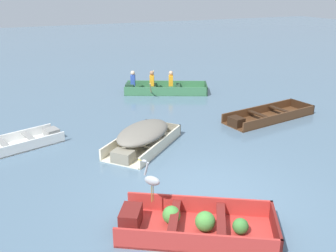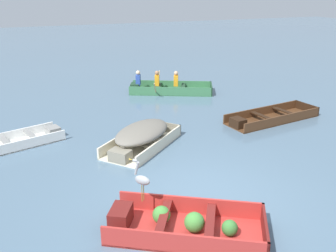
% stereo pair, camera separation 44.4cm
% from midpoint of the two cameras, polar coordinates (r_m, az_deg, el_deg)
% --- Properties ---
extents(ground_plane, '(80.00, 80.00, 0.00)m').
position_cam_midpoint_polar(ground_plane, '(8.17, 6.65, -11.04)').
color(ground_plane, slate).
extents(dinghy_red_foreground, '(3.06, 2.53, 0.41)m').
position_cam_midpoint_polar(dinghy_red_foreground, '(7.11, 3.89, -14.76)').
color(dinghy_red_foreground, '#AD2D28').
rests_on(dinghy_red_foreground, ground).
extents(skiff_dark_varnish_near_moored, '(3.49, 1.50, 0.32)m').
position_cam_midpoint_polar(skiff_dark_varnish_near_moored, '(13.11, 16.12, 1.21)').
color(skiff_dark_varnish_near_moored, '#4C2D19').
rests_on(skiff_dark_varnish_near_moored, ground).
extents(skiff_white_mid_moored, '(2.60, 1.60, 0.31)m').
position_cam_midpoint_polar(skiff_white_mid_moored, '(11.43, -20.26, -2.11)').
color(skiff_white_mid_moored, white).
rests_on(skiff_white_mid_moored, ground).
extents(skiff_cream_far_moored, '(2.74, 2.60, 0.63)m').
position_cam_midpoint_polar(skiff_cream_far_moored, '(10.45, -2.83, -1.39)').
color(skiff_cream_far_moored, beige).
rests_on(skiff_cream_far_moored, ground).
extents(rowboat_green_with_crew, '(3.63, 2.66, 0.93)m').
position_cam_midpoint_polar(rowboat_green_with_crew, '(16.04, 0.43, 5.87)').
color(rowboat_green_with_crew, '#387047').
rests_on(rowboat_green_with_crew, ground).
extents(heron_on_dinghy, '(0.34, 0.41, 0.84)m').
position_cam_midpoint_polar(heron_on_dinghy, '(7.06, -2.20, -8.07)').
color(heron_on_dinghy, olive).
rests_on(heron_on_dinghy, dinghy_red_foreground).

